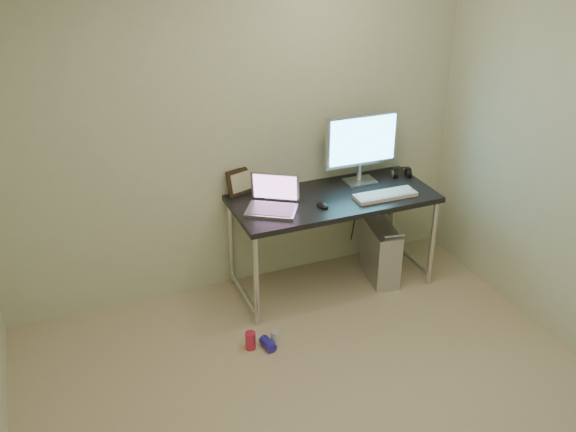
# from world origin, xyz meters

# --- Properties ---
(floor) EXTENTS (3.50, 3.50, 0.00)m
(floor) POSITION_xyz_m (0.00, 0.00, 0.00)
(floor) COLOR tan
(floor) RESTS_ON ground
(wall_back) EXTENTS (3.50, 0.02, 2.50)m
(wall_back) POSITION_xyz_m (0.00, 1.75, 1.25)
(wall_back) COLOR beige
(wall_back) RESTS_ON ground
(desk) EXTENTS (1.50, 0.65, 0.75)m
(desk) POSITION_xyz_m (0.61, 1.42, 0.67)
(desk) COLOR black
(desk) RESTS_ON ground
(tower_computer) EXTENTS (0.25, 0.45, 0.47)m
(tower_computer) POSITION_xyz_m (1.01, 1.36, 0.22)
(tower_computer) COLOR silver
(tower_computer) RESTS_ON ground
(cable_a) EXTENTS (0.01, 0.16, 0.69)m
(cable_a) POSITION_xyz_m (0.96, 1.70, 0.40)
(cable_a) COLOR black
(cable_a) RESTS_ON ground
(cable_b) EXTENTS (0.02, 0.11, 0.71)m
(cable_b) POSITION_xyz_m (1.05, 1.68, 0.38)
(cable_b) COLOR black
(cable_b) RESTS_ON ground
(can_red) EXTENTS (0.08, 0.08, 0.13)m
(can_red) POSITION_xyz_m (-0.23, 0.90, 0.06)
(can_red) COLOR #D12649
(can_red) RESTS_ON ground
(can_white) EXTENTS (0.08, 0.08, 0.11)m
(can_white) POSITION_xyz_m (-0.06, 0.87, 0.05)
(can_white) COLOR silver
(can_white) RESTS_ON ground
(can_blue) EXTENTS (0.09, 0.13, 0.07)m
(can_blue) POSITION_xyz_m (-0.12, 0.86, 0.03)
(can_blue) COLOR #2823B2
(can_blue) RESTS_ON ground
(laptop) EXTENTS (0.44, 0.42, 0.24)m
(laptop) POSITION_xyz_m (0.14, 1.40, 0.81)
(laptop) COLOR #B7B8BE
(laptop) RESTS_ON desk
(monitor) EXTENTS (0.58, 0.17, 0.54)m
(monitor) POSITION_xyz_m (0.91, 1.58, 1.07)
(monitor) COLOR #B7B8BE
(monitor) RESTS_ON desk
(keyboard) EXTENTS (0.47, 0.16, 0.03)m
(keyboard) POSITION_xyz_m (0.96, 1.27, 0.76)
(keyboard) COLOR silver
(keyboard) RESTS_ON desk
(mouse_right) EXTENTS (0.08, 0.12, 0.04)m
(mouse_right) POSITION_xyz_m (1.17, 1.26, 0.77)
(mouse_right) COLOR black
(mouse_right) RESTS_ON desk
(mouse_left) EXTENTS (0.08, 0.12, 0.04)m
(mouse_left) POSITION_xyz_m (0.47, 1.30, 0.77)
(mouse_left) COLOR black
(mouse_left) RESTS_ON desk
(headphones) EXTENTS (0.17, 0.10, 0.10)m
(headphones) POSITION_xyz_m (1.27, 1.55, 0.78)
(headphones) COLOR black
(headphones) RESTS_ON desk
(picture_frame) EXTENTS (0.26, 0.14, 0.20)m
(picture_frame) POSITION_xyz_m (0.02, 1.72, 0.85)
(picture_frame) COLOR black
(picture_frame) RESTS_ON desk
(webcam) EXTENTS (0.04, 0.03, 0.11)m
(webcam) POSITION_xyz_m (0.24, 1.72, 0.83)
(webcam) COLOR silver
(webcam) RESTS_ON desk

